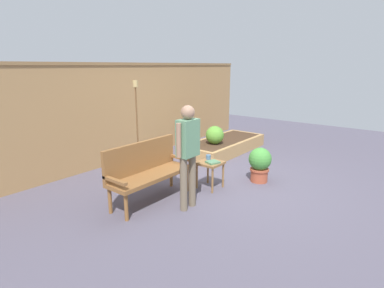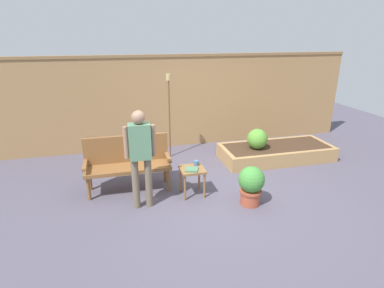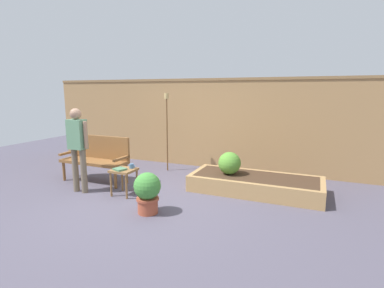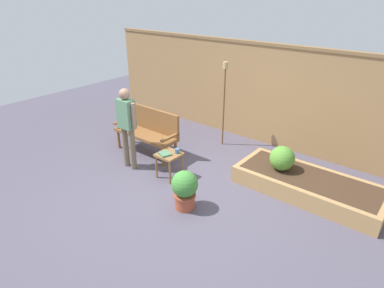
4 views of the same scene
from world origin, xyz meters
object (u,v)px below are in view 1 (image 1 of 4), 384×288
object	(u,v)px
side_table	(210,166)
tiki_torch	(136,110)
potted_boxwood	(260,163)
book_on_table	(213,162)
person_by_bench	(188,148)
garden_bench	(146,167)
shrub_near_bench	(215,135)
cup_on_table	(208,157)

from	to	relation	value
side_table	tiki_torch	xyz separation A→B (m)	(-0.06, 1.79, 0.84)
side_table	potted_boxwood	bearing A→B (deg)	-33.19
book_on_table	person_by_bench	world-z (taller)	person_by_bench
side_table	potted_boxwood	distance (m)	0.98
garden_bench	side_table	bearing A→B (deg)	-25.92
shrub_near_bench	side_table	bearing A→B (deg)	-147.91
cup_on_table	tiki_torch	xyz separation A→B (m)	(-0.15, 1.68, 0.71)
tiki_torch	person_by_bench	world-z (taller)	tiki_torch
cup_on_table	book_on_table	xyz separation A→B (m)	(-0.13, -0.18, -0.03)
side_table	book_on_table	size ratio (longest dim) A/B	2.35
tiki_torch	person_by_bench	bearing A→B (deg)	-111.84
garden_bench	tiki_torch	bearing A→B (deg)	52.85
garden_bench	cup_on_table	size ratio (longest dim) A/B	12.30
book_on_table	potted_boxwood	bearing A→B (deg)	-9.53
tiki_torch	garden_bench	bearing A→B (deg)	-127.15
garden_bench	book_on_table	bearing A→B (deg)	-29.81
garden_bench	side_table	distance (m)	1.15
cup_on_table	person_by_bench	xyz separation A→B (m)	(-0.95, -0.30, 0.41)
garden_bench	shrub_near_bench	world-z (taller)	garden_bench
garden_bench	side_table	world-z (taller)	garden_bench
garden_bench	shrub_near_bench	distance (m)	2.75
garden_bench	tiki_torch	size ratio (longest dim) A/B	0.79
cup_on_table	person_by_bench	size ratio (longest dim) A/B	0.08
shrub_near_bench	tiki_torch	xyz separation A→B (m)	(-1.72, 0.74, 0.72)
garden_bench	book_on_table	distance (m)	1.15
potted_boxwood	tiki_torch	xyz separation A→B (m)	(-0.88, 2.32, 0.88)
person_by_bench	cup_on_table	bearing A→B (deg)	17.77
book_on_table	person_by_bench	distance (m)	0.94
tiki_torch	shrub_near_bench	bearing A→B (deg)	-23.28
shrub_near_bench	tiki_torch	distance (m)	2.01
garden_bench	person_by_bench	xyz separation A→B (m)	(0.18, -0.69, 0.39)
potted_boxwood	tiki_torch	bearing A→B (deg)	110.69
book_on_table	potted_boxwood	size ratio (longest dim) A/B	0.32
cup_on_table	tiki_torch	world-z (taller)	tiki_torch
garden_bench	book_on_table	size ratio (longest dim) A/B	7.04
potted_boxwood	shrub_near_bench	size ratio (longest dim) A/B	1.51
cup_on_table	potted_boxwood	xyz separation A→B (m)	(0.72, -0.65, -0.16)
shrub_near_bench	potted_boxwood	bearing A→B (deg)	-118.09
garden_bench	potted_boxwood	xyz separation A→B (m)	(1.85, -1.04, -0.19)
potted_boxwood	tiki_torch	distance (m)	2.63
cup_on_table	shrub_near_bench	xyz separation A→B (m)	(1.57, 0.93, -0.01)
side_table	person_by_bench	distance (m)	1.02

